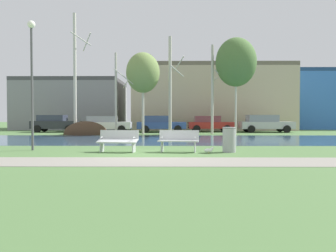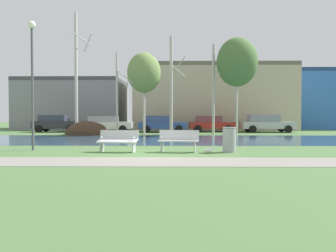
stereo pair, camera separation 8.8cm
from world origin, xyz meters
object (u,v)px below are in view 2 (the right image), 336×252
at_px(parked_van_nearest_dark, 57,123).
at_px(bench_left, 118,140).
at_px(seagull, 209,150).
at_px(parked_wagon_fourth_red, 211,123).
at_px(parked_suv_fifth_silver, 266,123).
at_px(streetlamp, 32,64).
at_px(parked_hatch_third_blue, 162,124).
at_px(bench_right, 179,140).
at_px(trash_bin, 229,139).
at_px(parked_sedan_second_white, 106,124).

bearing_deg(parked_van_nearest_dark, bench_left, -64.14).
height_order(seagull, parked_wagon_fourth_red, parked_wagon_fourth_red).
bearing_deg(parked_suv_fifth_silver, streetlamp, -131.20).
bearing_deg(bench_left, parked_hatch_third_blue, 86.01).
bearing_deg(parked_wagon_fourth_red, bench_left, -107.69).
bearing_deg(bench_left, bench_right, 0.00).
height_order(parked_wagon_fourth_red, parked_suv_fifth_silver, parked_suv_fifth_silver).
bearing_deg(parked_suv_fifth_silver, bench_left, -121.76).
xyz_separation_m(trash_bin, parked_hatch_third_blue, (-3.25, 16.83, 0.26)).
bearing_deg(parked_wagon_fourth_red, parked_suv_fifth_silver, -9.26).
bearing_deg(parked_wagon_fourth_red, streetlamp, -118.85).
xyz_separation_m(bench_right, parked_suv_fifth_silver, (7.99, 16.79, 0.33)).
bearing_deg(parked_suv_fifth_silver, parked_hatch_third_blue, 179.81).
bearing_deg(parked_wagon_fourth_red, bench_right, -100.30).
height_order(bench_right, parked_suv_fifth_silver, parked_suv_fifth_silver).
height_order(bench_left, parked_van_nearest_dark, parked_van_nearest_dark).
bearing_deg(seagull, bench_right, 155.83).
bearing_deg(parked_van_nearest_dark, seagull, -56.07).
distance_m(bench_right, parked_suv_fifth_silver, 18.60).
height_order(parked_van_nearest_dark, parked_wagon_fourth_red, parked_van_nearest_dark).
bearing_deg(parked_sedan_second_white, parked_hatch_third_blue, 2.91).
distance_m(bench_right, seagull, 1.31).
xyz_separation_m(trash_bin, seagull, (-0.86, -0.51, -0.38)).
bearing_deg(parked_van_nearest_dark, streetlamp, -74.38).
bearing_deg(bench_right, parked_van_nearest_dark, 122.04).
bearing_deg(parked_wagon_fourth_red, parked_sedan_second_white, -173.87).
distance_m(seagull, parked_suv_fifth_silver, 18.62).
distance_m(parked_sedan_second_white, parked_wagon_fourth_red, 9.35).
xyz_separation_m(bench_left, trash_bin, (4.42, -0.01, 0.04)).
xyz_separation_m(trash_bin, parked_van_nearest_dark, (-12.70, 17.09, 0.29)).
height_order(seagull, parked_van_nearest_dark, parked_van_nearest_dark).
height_order(bench_right, parked_sedan_second_white, parked_sedan_second_white).
relative_size(trash_bin, streetlamp, 0.18).
bearing_deg(parked_sedan_second_white, parked_suv_fifth_silver, 0.88).
bearing_deg(parked_sedan_second_white, bench_right, -69.80).
bearing_deg(parked_suv_fifth_silver, bench_right, -115.43).
xyz_separation_m(bench_right, seagull, (1.15, -0.52, -0.34)).
relative_size(parked_van_nearest_dark, parked_sedan_second_white, 0.94).
distance_m(bench_left, trash_bin, 4.42).
xyz_separation_m(parked_wagon_fourth_red, parked_suv_fifth_silver, (4.79, -0.78, 0.04)).
bearing_deg(parked_van_nearest_dark, parked_sedan_second_white, -6.27).
height_order(trash_bin, streetlamp, streetlamp).
xyz_separation_m(parked_sedan_second_white, parked_hatch_third_blue, (4.86, 0.25, 0.02)).
bearing_deg(parked_van_nearest_dark, parked_hatch_third_blue, -1.56).
relative_size(trash_bin, parked_hatch_third_blue, 0.23).
distance_m(parked_hatch_third_blue, parked_suv_fifth_silver, 9.23).
bearing_deg(bench_right, streetlamp, 173.54).
xyz_separation_m(trash_bin, parked_suv_fifth_silver, (5.98, 16.80, 0.29)).
relative_size(bench_left, parked_sedan_second_white, 0.38).
height_order(streetlamp, parked_van_nearest_dark, streetlamp).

